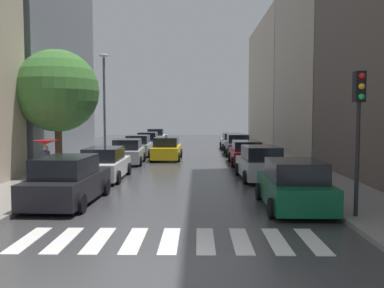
% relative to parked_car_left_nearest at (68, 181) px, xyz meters
% --- Properties ---
extents(ground_plane, '(28.00, 72.00, 0.04)m').
position_rel_parked_car_left_nearest_xyz_m(ground_plane, '(3.95, 17.34, -0.82)').
color(ground_plane, '#39393B').
extents(sidewalk_left, '(3.00, 72.00, 0.15)m').
position_rel_parked_car_left_nearest_xyz_m(sidewalk_left, '(-2.55, 17.34, -0.72)').
color(sidewalk_left, gray).
rests_on(sidewalk_left, ground).
extents(sidewalk_right, '(3.00, 72.00, 0.15)m').
position_rel_parked_car_left_nearest_xyz_m(sidewalk_right, '(10.45, 17.34, -0.72)').
color(sidewalk_right, gray).
rests_on(sidewalk_right, ground).
extents(crosswalk_stripes, '(7.65, 2.20, 0.01)m').
position_rel_parked_car_left_nearest_xyz_m(crosswalk_stripes, '(3.95, -4.31, -0.79)').
color(crosswalk_stripes, silver).
rests_on(crosswalk_stripes, ground).
extents(building_left_mid, '(6.00, 12.79, 13.24)m').
position_rel_parked_car_left_nearest_xyz_m(building_left_mid, '(-7.05, 13.33, 5.82)').
color(building_left_mid, slate).
rests_on(building_left_mid, ground).
extents(building_right_mid, '(6.00, 13.19, 15.03)m').
position_rel_parked_car_left_nearest_xyz_m(building_right_mid, '(14.95, 18.27, 6.72)').
color(building_right_mid, '#9E9384').
rests_on(building_right_mid, ground).
extents(building_right_far, '(6.00, 19.41, 14.19)m').
position_rel_parked_car_left_nearest_xyz_m(building_right_far, '(14.95, 34.81, 6.29)').
color(building_right_far, '#B2A38C').
rests_on(building_right_far, ground).
extents(parked_car_left_nearest, '(2.24, 4.72, 1.71)m').
position_rel_parked_car_left_nearest_xyz_m(parked_car_left_nearest, '(0.00, 0.00, 0.00)').
color(parked_car_left_nearest, black).
rests_on(parked_car_left_nearest, ground).
extents(parked_car_left_second, '(2.08, 4.67, 1.59)m').
position_rel_parked_car_left_nearest_xyz_m(parked_car_left_second, '(0.05, 5.59, -0.05)').
color(parked_car_left_second, silver).
rests_on(parked_car_left_second, ground).
extents(parked_car_left_third, '(2.21, 4.10, 1.64)m').
position_rel_parked_car_left_nearest_xyz_m(parked_car_left_third, '(0.08, 12.02, -0.03)').
color(parked_car_left_third, '#B2B7BF').
rests_on(parked_car_left_third, ground).
extents(parked_car_left_fourth, '(2.07, 4.13, 1.64)m').
position_rel_parked_car_left_nearest_xyz_m(parked_car_left_fourth, '(0.01, 17.29, -0.03)').
color(parked_car_left_fourth, '#B2B7BF').
rests_on(parked_car_left_fourth, ground).
extents(parked_car_left_fifth, '(2.07, 4.49, 1.65)m').
position_rel_parked_car_left_nearest_xyz_m(parked_car_left_fifth, '(0.07, 22.92, -0.03)').
color(parked_car_left_fifth, navy).
rests_on(parked_car_left_fifth, ground).
extents(parked_car_left_sixth, '(2.16, 4.45, 1.74)m').
position_rel_parked_car_left_nearest_xyz_m(parked_car_left_sixth, '(0.10, 29.66, 0.01)').
color(parked_car_left_sixth, silver).
rests_on(parked_car_left_sixth, ground).
extents(parked_car_right_nearest, '(2.16, 4.20, 1.66)m').
position_rel_parked_car_left_nearest_xyz_m(parked_car_right_nearest, '(7.92, -0.73, -0.02)').
color(parked_car_right_nearest, '#0C4C2D').
rests_on(parked_car_right_nearest, ground).
extents(parked_car_right_second, '(2.21, 4.34, 1.67)m').
position_rel_parked_car_left_nearest_xyz_m(parked_car_right_second, '(7.75, 5.60, -0.02)').
color(parked_car_right_second, '#B2B7BF').
rests_on(parked_car_right_second, ground).
extents(parked_car_right_third, '(2.17, 4.72, 1.53)m').
position_rel_parked_car_left_nearest_xyz_m(parked_car_right_third, '(7.80, 12.00, -0.07)').
color(parked_car_right_third, maroon).
rests_on(parked_car_right_third, ground).
extents(parked_car_right_fourth, '(2.05, 4.48, 1.69)m').
position_rel_parked_car_left_nearest_xyz_m(parked_car_right_fourth, '(7.84, 18.13, -0.01)').
color(parked_car_right_fourth, '#474C51').
rests_on(parked_car_right_fourth, ground).
extents(parked_car_right_fifth, '(2.10, 4.30, 1.55)m').
position_rel_parked_car_left_nearest_xyz_m(parked_car_right_fifth, '(7.84, 23.46, -0.07)').
color(parked_car_right_fifth, silver).
rests_on(parked_car_right_fifth, ground).
extents(taxi_midroad, '(2.10, 4.69, 1.81)m').
position_rel_parked_car_left_nearest_xyz_m(taxi_midroad, '(2.43, 14.72, -0.03)').
color(taxi_midroad, yellow).
rests_on(taxi_midroad, ground).
extents(pedestrian_foreground, '(1.09, 1.09, 1.88)m').
position_rel_parked_car_left_nearest_xyz_m(pedestrian_foreground, '(-2.36, 4.22, 0.76)').
color(pedestrian_foreground, '#38513D').
rests_on(pedestrian_foreground, sidewalk_left).
extents(street_tree_left, '(4.25, 4.25, 6.41)m').
position_rel_parked_car_left_nearest_xyz_m(street_tree_left, '(-2.61, 6.68, 3.63)').
color(street_tree_left, '#513823').
rests_on(street_tree_left, sidewalk_left).
extents(traffic_light_right_corner, '(0.30, 0.42, 4.30)m').
position_rel_parked_car_left_nearest_xyz_m(traffic_light_right_corner, '(9.40, -2.31, 2.49)').
color(traffic_light_right_corner, black).
rests_on(traffic_light_right_corner, sidewalk_right).
extents(lamp_post_left, '(0.60, 0.28, 7.12)m').
position_rel_parked_car_left_nearest_xyz_m(lamp_post_left, '(-1.60, 12.83, 3.45)').
color(lamp_post_left, '#595B60').
rests_on(lamp_post_left, sidewalk_left).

